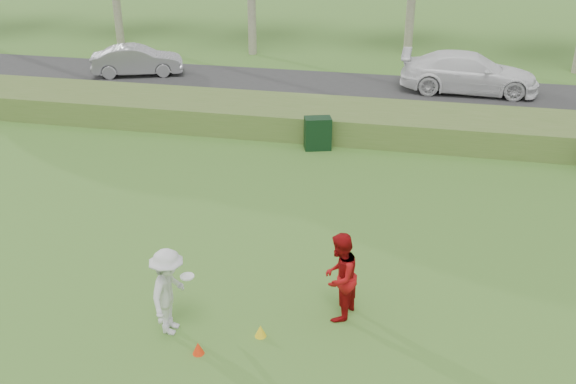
% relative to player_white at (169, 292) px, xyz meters
% --- Properties ---
extents(ground, '(120.00, 120.00, 0.00)m').
position_rel_player_white_xyz_m(ground, '(1.47, 0.04, -0.91)').
color(ground, '#3B7025').
rests_on(ground, ground).
extents(reed_strip, '(80.00, 3.00, 0.90)m').
position_rel_player_white_xyz_m(reed_strip, '(1.47, 12.04, -0.46)').
color(reed_strip, '#4E6D2B').
rests_on(reed_strip, ground).
extents(park_road, '(80.00, 6.00, 0.06)m').
position_rel_player_white_xyz_m(park_road, '(1.47, 17.04, -0.88)').
color(park_road, '#2D2D2D').
rests_on(park_road, ground).
extents(player_white, '(0.87, 1.17, 1.81)m').
position_rel_player_white_xyz_m(player_white, '(0.00, 0.00, 0.00)').
color(player_white, silver).
rests_on(player_white, ground).
extents(player_red, '(0.91, 1.06, 1.88)m').
position_rel_player_white_xyz_m(player_red, '(3.14, 1.15, 0.04)').
color(player_red, '#9E0D0F').
rests_on(player_red, ground).
extents(cone_orange, '(0.23, 0.23, 0.25)m').
position_rel_player_white_xyz_m(cone_orange, '(0.74, -0.56, -0.78)').
color(cone_orange, '#FF340D').
rests_on(cone_orange, ground).
extents(cone_yellow, '(0.23, 0.23, 0.25)m').
position_rel_player_white_xyz_m(cone_yellow, '(1.75, 0.19, -0.78)').
color(cone_yellow, yellow).
rests_on(cone_yellow, ground).
extents(utility_cabinet, '(1.00, 0.79, 1.09)m').
position_rel_player_white_xyz_m(utility_cabinet, '(1.14, 10.27, -0.36)').
color(utility_cabinet, black).
rests_on(utility_cabinet, ground).
extents(car_mid, '(4.35, 2.77, 1.35)m').
position_rel_player_white_xyz_m(car_mid, '(-8.58, 17.63, -0.17)').
color(car_mid, '#B4B4B8').
rests_on(car_mid, park_road).
extents(car_right, '(5.70, 2.33, 1.65)m').
position_rel_player_white_xyz_m(car_right, '(6.28, 18.02, -0.02)').
color(car_right, white).
rests_on(car_right, park_road).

